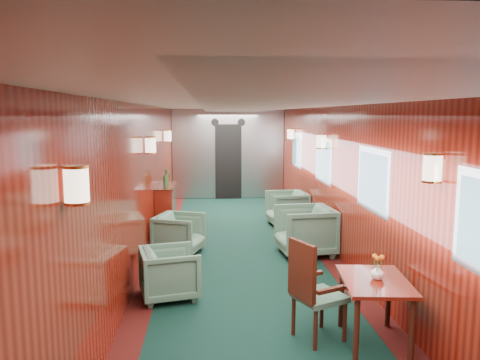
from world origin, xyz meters
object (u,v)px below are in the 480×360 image
(dining_table, at_px, (375,290))
(armchair_left_near, at_px, (170,273))
(armchair_left_far, at_px, (180,234))
(credenza, at_px, (166,209))
(armchair_right_far, at_px, (287,208))
(armchair_right_near, at_px, (305,230))
(side_chair, at_px, (312,287))

(dining_table, height_order, armchair_left_near, dining_table)
(armchair_left_near, bearing_deg, armchair_left_far, -13.96)
(credenza, height_order, armchair_right_far, credenza)
(armchair_left_near, relative_size, armchair_left_far, 0.96)
(armchair_left_near, bearing_deg, armchair_right_near, -64.24)
(dining_table, height_order, armchair_left_far, dining_table)
(armchair_right_near, distance_m, armchair_right_far, 2.02)
(armchair_right_far, bearing_deg, credenza, -83.59)
(dining_table, distance_m, armchair_left_far, 3.83)
(armchair_left_near, xyz_separation_m, armchair_left_far, (0.01, 1.87, 0.01))
(dining_table, xyz_separation_m, credenza, (-2.41, 4.45, -0.08))
(side_chair, bearing_deg, armchair_right_near, 54.87)
(armchair_left_far, height_order, armchair_right_near, armchair_right_near)
(dining_table, bearing_deg, armchair_left_far, 129.06)
(armchair_right_near, relative_size, armchair_right_far, 1.13)
(armchair_left_near, bearing_deg, side_chair, -142.76)
(credenza, bearing_deg, dining_table, -61.50)
(side_chair, relative_size, armchair_right_far, 1.35)
(armchair_right_near, bearing_deg, armchair_left_near, -56.50)
(side_chair, height_order, credenza, credenza)
(side_chair, bearing_deg, armchair_left_far, 91.17)
(armchair_right_near, height_order, armchair_right_far, armchair_right_near)
(side_chair, xyz_separation_m, credenza, (-1.82, 4.33, -0.08))
(armchair_right_near, bearing_deg, credenza, -127.33)
(side_chair, distance_m, armchair_right_far, 4.95)
(credenza, height_order, armchair_right_near, credenza)
(armchair_left_far, relative_size, armchair_right_near, 0.83)
(side_chair, xyz_separation_m, armchair_left_near, (-1.50, 1.22, -0.25))
(dining_table, distance_m, armchair_right_near, 3.02)
(armchair_left_far, relative_size, armchair_right_far, 0.93)
(armchair_left_near, xyz_separation_m, armchair_right_far, (2.08, 3.69, 0.04))
(dining_table, xyz_separation_m, armchair_right_far, (-0.02, 5.03, -0.21))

